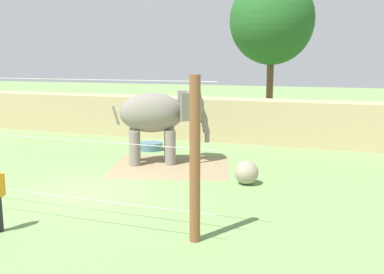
{
  "coord_description": "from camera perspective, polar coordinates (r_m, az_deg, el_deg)",
  "views": [
    {
      "loc": [
        7.68,
        -11.38,
        4.11
      ],
      "look_at": [
        2.53,
        3.08,
        1.4
      ],
      "focal_mm": 40.51,
      "sensor_mm": 36.0,
      "label": 1
    }
  ],
  "objects": [
    {
      "name": "enrichment_ball",
      "position": [
        14.72,
        7.21,
        -4.67
      ],
      "size": [
        0.8,
        0.8,
        0.8
      ],
      "primitive_type": "sphere",
      "color": "gray",
      "rests_on": "ground"
    },
    {
      "name": "elephant",
      "position": [
        17.44,
        -4.31,
        2.8
      ],
      "size": [
        3.63,
        2.58,
        2.91
      ],
      "color": "gray",
      "rests_on": "ground"
    },
    {
      "name": "dirt_patch",
      "position": [
        17.1,
        -2.77,
        -3.9
      ],
      "size": [
        5.46,
        5.04,
        0.01
      ],
      "primitive_type": "cube",
      "rotation": [
        0.0,
        0.0,
        0.28
      ],
      "color": "#937F5B",
      "rests_on": "ground"
    },
    {
      "name": "ground_plane",
      "position": [
        14.33,
        -13.91,
        -6.96
      ],
      "size": [
        120.0,
        120.0,
        0.0
      ],
      "primitive_type": "plane",
      "color": "#759956"
    },
    {
      "name": "tree_far_left",
      "position": [
        28.89,
        10.46,
        14.84
      ],
      "size": [
        5.35,
        5.35,
        9.46
      ],
      "color": "brown",
      "rests_on": "ground"
    },
    {
      "name": "water_tub",
      "position": [
        20.31,
        -5.45,
        -1.19
      ],
      "size": [
        1.1,
        1.1,
        0.35
      ],
      "color": "slate",
      "rests_on": "ground"
    },
    {
      "name": "embankment_wall",
      "position": [
        23.19,
        0.08,
        2.52
      ],
      "size": [
        36.0,
        1.8,
        2.17
      ],
      "primitive_type": "cube",
      "color": "tan",
      "rests_on": "ground"
    },
    {
      "name": "cable_fence",
      "position": [
        11.97,
        -20.78,
        -1.21
      ],
      "size": [
        10.15,
        0.25,
        3.82
      ],
      "color": "brown",
      "rests_on": "ground"
    }
  ]
}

